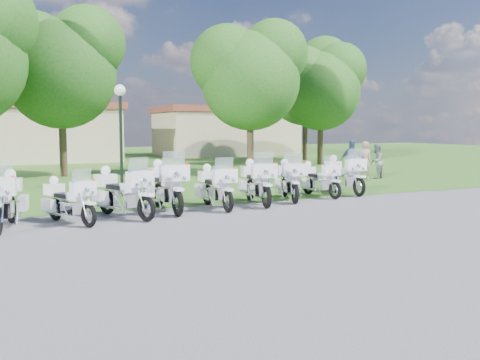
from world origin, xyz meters
name	(u,v)px	position (x,y,z in m)	size (l,w,h in m)	color
ground	(283,218)	(0.00, 0.00, 0.00)	(100.00, 100.00, 0.00)	#515156
grass_lawn	(102,160)	(0.00, 27.00, 0.00)	(100.00, 48.00, 0.01)	#3C6720
motorcycle_0	(5,199)	(-6.77, 1.53, 0.70)	(1.11, 2.48, 1.68)	black
motorcycle_1	(68,200)	(-5.31, 1.62, 0.59)	(1.25, 1.96, 1.42)	black
motorcycle_2	(122,192)	(-3.86, 1.97, 0.69)	(1.42, 2.32, 1.66)	black
motorcycle_3	(166,185)	(-2.48, 2.53, 0.74)	(0.87, 2.65, 1.78)	black
motorcycle_4	(215,186)	(-0.95, 2.46, 0.66)	(0.77, 2.34, 1.57)	black
motorcycle_5	(257,182)	(0.56, 2.73, 0.71)	(1.09, 2.51, 1.69)	black
motorcycle_6	(289,179)	(1.97, 3.15, 0.68)	(1.26, 2.33, 1.62)	black
motorcycle_7	(319,179)	(3.37, 3.46, 0.61)	(0.78, 2.19, 1.47)	black
motorcycle_8	(344,174)	(4.67, 3.82, 0.70)	(0.91, 2.49, 1.67)	black
lamp_post	(120,110)	(-2.46, 8.64, 3.08)	(0.44, 0.44, 4.07)	black
tree_1	(59,63)	(-3.99, 15.11, 5.49)	(6.22, 5.31, 8.30)	#38281C
tree_2	(249,71)	(5.09, 12.79, 5.27)	(5.98, 5.10, 7.97)	#38281C
tree_3	(320,84)	(12.02, 16.83, 5.16)	(5.85, 4.99, 7.80)	#38281C
tree_4	(305,78)	(13.49, 21.13, 5.91)	(6.69, 5.71, 8.92)	#38281C
building_west	(10,132)	(-6.00, 28.00, 2.07)	(14.56, 8.32, 4.10)	tan
building_east	(225,131)	(11.00, 30.00, 2.07)	(11.44, 7.28, 4.10)	tan
bystander_a	(364,161)	(8.22, 7.22, 0.89)	(0.65, 0.42, 1.77)	#A3806E
bystander_b	(376,161)	(9.27, 7.68, 0.82)	(0.79, 0.62, 1.63)	gray
bystander_c	(352,161)	(7.51, 7.18, 0.91)	(1.07, 0.44, 1.82)	#2C4D6B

